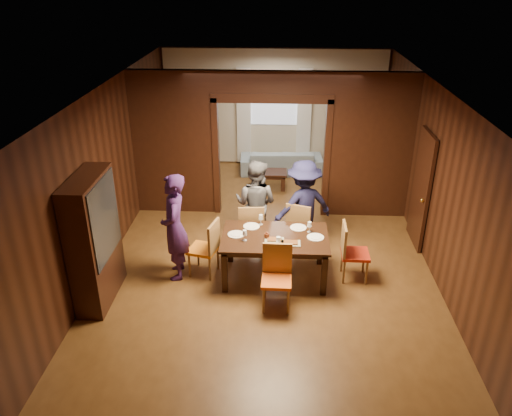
# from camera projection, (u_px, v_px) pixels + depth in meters

# --- Properties ---
(floor) EXTENTS (9.00, 9.00, 0.00)m
(floor) POSITION_uv_depth(u_px,v_px,m) (268.00, 251.00, 9.00)
(floor) COLOR #583718
(floor) RESTS_ON ground
(ceiling) EXTENTS (5.50, 9.00, 0.02)m
(ceiling) POSITION_uv_depth(u_px,v_px,m) (270.00, 90.00, 7.73)
(ceiling) COLOR silver
(ceiling) RESTS_ON room_walls
(room_walls) EXTENTS (5.52, 9.01, 2.90)m
(room_walls) POSITION_uv_depth(u_px,v_px,m) (272.00, 138.00, 10.03)
(room_walls) COLOR black
(room_walls) RESTS_ON floor
(person_purple) EXTENTS (0.52, 0.71, 1.78)m
(person_purple) POSITION_uv_depth(u_px,v_px,m) (175.00, 227.00, 7.92)
(person_purple) COLOR #391B50
(person_purple) RESTS_ON floor
(person_grey) EXTENTS (0.96, 0.85, 1.64)m
(person_grey) POSITION_uv_depth(u_px,v_px,m) (256.00, 204.00, 8.87)
(person_grey) COLOR #55565C
(person_grey) RESTS_ON floor
(person_navy) EXTENTS (1.24, 1.00, 1.67)m
(person_navy) POSITION_uv_depth(u_px,v_px,m) (303.00, 206.00, 8.77)
(person_navy) COLOR #171739
(person_navy) RESTS_ON floor
(sofa) EXTENTS (2.03, 0.88, 0.58)m
(sofa) POSITION_uv_depth(u_px,v_px,m) (281.00, 161.00, 12.32)
(sofa) COLOR #849AAD
(sofa) RESTS_ON floor
(serving_bowl) EXTENTS (0.31, 0.31, 0.08)m
(serving_bowl) POSITION_uv_depth(u_px,v_px,m) (284.00, 230.00, 8.02)
(serving_bowl) COLOR black
(serving_bowl) RESTS_ON dining_table
(dining_table) EXTENTS (1.70, 1.06, 0.76)m
(dining_table) POSITION_uv_depth(u_px,v_px,m) (275.00, 257.00, 8.09)
(dining_table) COLOR black
(dining_table) RESTS_ON floor
(coffee_table) EXTENTS (0.80, 0.50, 0.40)m
(coffee_table) POSITION_uv_depth(u_px,v_px,m) (269.00, 180.00, 11.48)
(coffee_table) COLOR black
(coffee_table) RESTS_ON floor
(chair_left) EXTENTS (0.54, 0.54, 0.97)m
(chair_left) POSITION_uv_depth(u_px,v_px,m) (203.00, 247.00, 8.15)
(chair_left) COLOR orange
(chair_left) RESTS_ON floor
(chair_right) EXTENTS (0.44, 0.44, 0.97)m
(chair_right) POSITION_uv_depth(u_px,v_px,m) (355.00, 252.00, 8.02)
(chair_right) COLOR red
(chair_right) RESTS_ON floor
(chair_far_l) EXTENTS (0.47, 0.47, 0.97)m
(chair_far_l) POSITION_uv_depth(u_px,v_px,m) (251.00, 227.00, 8.78)
(chair_far_l) COLOR red
(chair_far_l) RESTS_ON floor
(chair_far_r) EXTENTS (0.56, 0.56, 0.97)m
(chair_far_r) POSITION_uv_depth(u_px,v_px,m) (301.00, 226.00, 8.84)
(chair_far_r) COLOR #D75714
(chair_far_r) RESTS_ON floor
(chair_near) EXTENTS (0.45, 0.45, 0.97)m
(chair_near) POSITION_uv_depth(u_px,v_px,m) (277.00, 279.00, 7.34)
(chair_near) COLOR orange
(chair_near) RESTS_ON floor
(hutch) EXTENTS (0.40, 1.20, 2.00)m
(hutch) POSITION_uv_depth(u_px,v_px,m) (94.00, 240.00, 7.33)
(hutch) COLOR black
(hutch) RESTS_ON floor
(door_right) EXTENTS (0.06, 0.90, 2.10)m
(door_right) POSITION_uv_depth(u_px,v_px,m) (421.00, 190.00, 8.87)
(door_right) COLOR black
(door_right) RESTS_ON floor
(window_far) EXTENTS (1.20, 0.03, 1.30)m
(window_far) POSITION_uv_depth(u_px,v_px,m) (274.00, 98.00, 12.24)
(window_far) COLOR silver
(window_far) RESTS_ON back_wall
(curtain_left) EXTENTS (0.35, 0.06, 2.40)m
(curtain_left) POSITION_uv_depth(u_px,v_px,m) (244.00, 116.00, 12.44)
(curtain_left) COLOR white
(curtain_left) RESTS_ON back_wall
(curtain_right) EXTENTS (0.35, 0.06, 2.40)m
(curtain_right) POSITION_uv_depth(u_px,v_px,m) (304.00, 117.00, 12.37)
(curtain_right) COLOR white
(curtain_right) RESTS_ON back_wall
(plate_left) EXTENTS (0.27, 0.27, 0.01)m
(plate_left) POSITION_uv_depth(u_px,v_px,m) (236.00, 234.00, 7.97)
(plate_left) COLOR silver
(plate_left) RESTS_ON dining_table
(plate_far_l) EXTENTS (0.27, 0.27, 0.01)m
(plate_far_l) POSITION_uv_depth(u_px,v_px,m) (251.00, 226.00, 8.22)
(plate_far_l) COLOR white
(plate_far_l) RESTS_ON dining_table
(plate_far_r) EXTENTS (0.27, 0.27, 0.01)m
(plate_far_r) POSITION_uv_depth(u_px,v_px,m) (298.00, 228.00, 8.18)
(plate_far_r) COLOR silver
(plate_far_r) RESTS_ON dining_table
(plate_right) EXTENTS (0.27, 0.27, 0.01)m
(plate_right) POSITION_uv_depth(u_px,v_px,m) (315.00, 237.00, 7.89)
(plate_right) COLOR white
(plate_right) RESTS_ON dining_table
(plate_near) EXTENTS (0.27, 0.27, 0.01)m
(plate_near) POSITION_uv_depth(u_px,v_px,m) (274.00, 247.00, 7.63)
(plate_near) COLOR white
(plate_near) RESTS_ON dining_table
(platter_a) EXTENTS (0.30, 0.20, 0.04)m
(platter_a) POSITION_uv_depth(u_px,v_px,m) (274.00, 240.00, 7.79)
(platter_a) COLOR gray
(platter_a) RESTS_ON dining_table
(platter_b) EXTENTS (0.30, 0.20, 0.04)m
(platter_b) POSITION_uv_depth(u_px,v_px,m) (291.00, 243.00, 7.71)
(platter_b) COLOR gray
(platter_b) RESTS_ON dining_table
(wineglass_left) EXTENTS (0.08, 0.08, 0.18)m
(wineglass_left) POSITION_uv_depth(u_px,v_px,m) (245.00, 235.00, 7.77)
(wineglass_left) COLOR white
(wineglass_left) RESTS_ON dining_table
(wineglass_far) EXTENTS (0.08, 0.08, 0.18)m
(wineglass_far) POSITION_uv_depth(u_px,v_px,m) (261.00, 220.00, 8.25)
(wineglass_far) COLOR silver
(wineglass_far) RESTS_ON dining_table
(wineglass_right) EXTENTS (0.08, 0.08, 0.18)m
(wineglass_right) POSITION_uv_depth(u_px,v_px,m) (309.00, 227.00, 8.02)
(wineglass_right) COLOR silver
(wineglass_right) RESTS_ON dining_table
(tumbler) EXTENTS (0.07, 0.07, 0.14)m
(tumbler) POSITION_uv_depth(u_px,v_px,m) (278.00, 241.00, 7.65)
(tumbler) COLOR white
(tumbler) RESTS_ON dining_table
(condiment_jar) EXTENTS (0.08, 0.08, 0.11)m
(condiment_jar) POSITION_uv_depth(u_px,v_px,m) (267.00, 235.00, 7.84)
(condiment_jar) COLOR #502312
(condiment_jar) RESTS_ON dining_table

